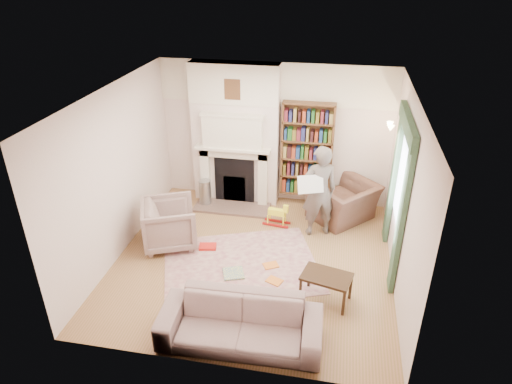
% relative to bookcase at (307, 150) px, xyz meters
% --- Properties ---
extents(floor, '(4.50, 4.50, 0.00)m').
position_rel_bookcase_xyz_m(floor, '(-0.65, -2.12, -1.18)').
color(floor, olive).
rests_on(floor, ground).
extents(ceiling, '(4.50, 4.50, 0.00)m').
position_rel_bookcase_xyz_m(ceiling, '(-0.65, -2.12, 1.62)').
color(ceiling, white).
rests_on(ceiling, wall_back).
extents(wall_back, '(4.50, 0.00, 4.50)m').
position_rel_bookcase_xyz_m(wall_back, '(-0.65, 0.13, 0.22)').
color(wall_back, '#F2DFD2').
rests_on(wall_back, floor).
extents(wall_front, '(4.50, 0.00, 4.50)m').
position_rel_bookcase_xyz_m(wall_front, '(-0.65, -4.37, 0.22)').
color(wall_front, '#F2DFD2').
rests_on(wall_front, floor).
extents(wall_left, '(0.00, 4.50, 4.50)m').
position_rel_bookcase_xyz_m(wall_left, '(-2.90, -2.12, 0.22)').
color(wall_left, '#F2DFD2').
rests_on(wall_left, floor).
extents(wall_right, '(0.00, 4.50, 4.50)m').
position_rel_bookcase_xyz_m(wall_right, '(1.60, -2.12, 0.22)').
color(wall_right, '#F2DFD2').
rests_on(wall_right, floor).
extents(fireplace, '(1.70, 0.58, 2.80)m').
position_rel_bookcase_xyz_m(fireplace, '(-1.40, -0.07, 0.21)').
color(fireplace, '#F2DFD2').
rests_on(fireplace, floor).
extents(bookcase, '(1.00, 0.24, 1.85)m').
position_rel_bookcase_xyz_m(bookcase, '(0.00, 0.00, 0.00)').
color(bookcase, brown).
rests_on(bookcase, floor).
extents(window, '(0.02, 0.90, 1.30)m').
position_rel_bookcase_xyz_m(window, '(1.58, -1.72, 0.27)').
color(window, silver).
rests_on(window, wall_right).
extents(curtain_left, '(0.07, 0.32, 2.40)m').
position_rel_bookcase_xyz_m(curtain_left, '(1.55, -2.42, 0.02)').
color(curtain_left, '#2F4A31').
rests_on(curtain_left, floor).
extents(curtain_right, '(0.07, 0.32, 2.40)m').
position_rel_bookcase_xyz_m(curtain_right, '(1.55, -1.02, 0.02)').
color(curtain_right, '#2F4A31').
rests_on(curtain_right, floor).
extents(pelmet, '(0.09, 1.70, 0.24)m').
position_rel_bookcase_xyz_m(pelmet, '(1.54, -1.72, 1.20)').
color(pelmet, '#2F4A31').
rests_on(pelmet, wall_right).
extents(wall_sconce, '(0.20, 0.24, 0.24)m').
position_rel_bookcase_xyz_m(wall_sconce, '(1.38, -0.62, 0.72)').
color(wall_sconce, gold).
rests_on(wall_sconce, wall_right).
extents(rug, '(2.97, 2.64, 0.01)m').
position_rel_bookcase_xyz_m(rug, '(-0.82, -2.31, -1.17)').
color(rug, beige).
rests_on(rug, floor).
extents(armchair_reading, '(1.49, 1.49, 0.73)m').
position_rel_bookcase_xyz_m(armchair_reading, '(0.78, -0.49, -0.81)').
color(armchair_reading, '#482926').
rests_on(armchair_reading, floor).
extents(armchair_left, '(1.17, 1.15, 0.82)m').
position_rel_bookcase_xyz_m(armchair_left, '(-2.16, -1.92, -0.77)').
color(armchair_left, '#9F9683').
rests_on(armchair_left, floor).
extents(sofa, '(2.14, 0.90, 0.62)m').
position_rel_bookcase_xyz_m(sofa, '(-0.47, -3.92, -0.87)').
color(sofa, gray).
rests_on(sofa, floor).
extents(man_reading, '(0.73, 0.60, 1.71)m').
position_rel_bookcase_xyz_m(man_reading, '(0.33, -1.09, -0.32)').
color(man_reading, '#584E47').
rests_on(man_reading, floor).
extents(newspaper, '(0.46, 0.28, 0.30)m').
position_rel_bookcase_xyz_m(newspaper, '(0.18, -1.29, -0.09)').
color(newspaper, white).
rests_on(newspaper, man_reading).
extents(coffee_table, '(0.79, 0.61, 0.45)m').
position_rel_bookcase_xyz_m(coffee_table, '(0.58, -2.91, -0.95)').
color(coffee_table, '#382213').
rests_on(coffee_table, floor).
extents(paraffin_heater, '(0.31, 0.31, 0.55)m').
position_rel_bookcase_xyz_m(paraffin_heater, '(-1.96, -0.46, -0.90)').
color(paraffin_heater, '#98999F').
rests_on(paraffin_heater, floor).
extents(rocking_horse, '(0.52, 0.27, 0.44)m').
position_rel_bookcase_xyz_m(rocking_horse, '(-0.43, -0.95, -0.95)').
color(rocking_horse, '#FFFA2A').
rests_on(rocking_horse, rug).
extents(board_game, '(0.41, 0.41, 0.03)m').
position_rel_bookcase_xyz_m(board_game, '(-0.88, -2.58, -1.15)').
color(board_game, '#E7DE51').
rests_on(board_game, rug).
extents(game_box_lid, '(0.32, 0.25, 0.05)m').
position_rel_bookcase_xyz_m(game_box_lid, '(-1.49, -1.95, -1.14)').
color(game_box_lid, red).
rests_on(game_box_lid, rug).
extents(comic_annuals, '(0.41, 0.65, 0.02)m').
position_rel_bookcase_xyz_m(comic_annuals, '(-0.27, -2.44, -1.16)').
color(comic_annuals, red).
rests_on(comic_annuals, rug).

